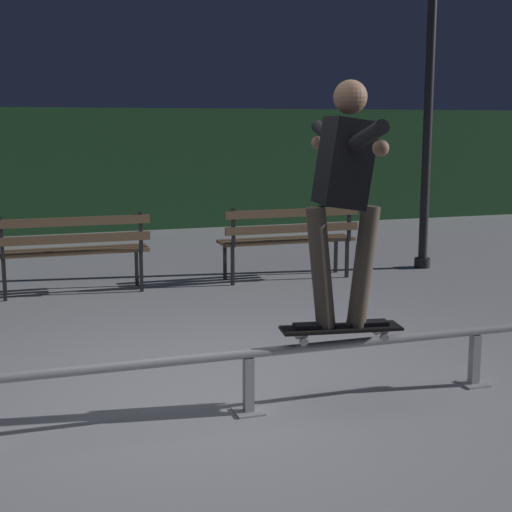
{
  "coord_description": "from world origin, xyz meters",
  "views": [
    {
      "loc": [
        -1.35,
        -4.53,
        1.79
      ],
      "look_at": [
        0.31,
        0.52,
        0.85
      ],
      "focal_mm": 52.37,
      "sensor_mm": 36.0,
      "label": 1
    }
  ],
  "objects_px": {
    "grind_rail": "(249,364)",
    "lamp_post_right": "(430,67)",
    "park_bench_left_center": "(289,234)",
    "park_bench_leftmost": "(73,245)",
    "skateboard": "(341,329)",
    "skateboarder": "(344,184)"
  },
  "relations": [
    {
      "from": "grind_rail",
      "to": "park_bench_leftmost",
      "type": "height_order",
      "value": "park_bench_leftmost"
    },
    {
      "from": "lamp_post_right",
      "to": "skateboarder",
      "type": "bearing_deg",
      "value": -126.8
    },
    {
      "from": "park_bench_leftmost",
      "to": "lamp_post_right",
      "type": "height_order",
      "value": "lamp_post_right"
    },
    {
      "from": "skateboard",
      "to": "park_bench_left_center",
      "type": "distance_m",
      "value": 3.88
    },
    {
      "from": "skateboard",
      "to": "skateboarder",
      "type": "xyz_separation_m",
      "value": [
        0.0,
        -0.0,
        0.94
      ]
    },
    {
      "from": "grind_rail",
      "to": "skateboard",
      "type": "xyz_separation_m",
      "value": [
        0.63,
        0.0,
        0.17
      ]
    },
    {
      "from": "skateboard",
      "to": "skateboarder",
      "type": "relative_size",
      "value": 0.51
    },
    {
      "from": "skateboarder",
      "to": "park_bench_leftmost",
      "type": "xyz_separation_m",
      "value": [
        -1.39,
        3.73,
        -0.89
      ]
    },
    {
      "from": "skateboard",
      "to": "grind_rail",
      "type": "bearing_deg",
      "value": 180.0
    },
    {
      "from": "skateboarder",
      "to": "lamp_post_right",
      "type": "distance_m",
      "value": 5.02
    },
    {
      "from": "skateboarder",
      "to": "park_bench_leftmost",
      "type": "relative_size",
      "value": 0.97
    },
    {
      "from": "skateboard",
      "to": "skateboarder",
      "type": "bearing_deg",
      "value": -8.16
    },
    {
      "from": "grind_rail",
      "to": "lamp_post_right",
      "type": "bearing_deg",
      "value": 47.76
    },
    {
      "from": "lamp_post_right",
      "to": "park_bench_leftmost",
      "type": "bearing_deg",
      "value": -177.44
    },
    {
      "from": "lamp_post_right",
      "to": "park_bench_left_center",
      "type": "bearing_deg",
      "value": -174.13
    },
    {
      "from": "park_bench_left_center",
      "to": "lamp_post_right",
      "type": "xyz_separation_m",
      "value": [
        1.88,
        0.19,
        1.94
      ]
    },
    {
      "from": "grind_rail",
      "to": "park_bench_left_center",
      "type": "height_order",
      "value": "park_bench_left_center"
    },
    {
      "from": "grind_rail",
      "to": "lamp_post_right",
      "type": "height_order",
      "value": "lamp_post_right"
    },
    {
      "from": "skateboard",
      "to": "park_bench_leftmost",
      "type": "relative_size",
      "value": 0.5
    },
    {
      "from": "skateboarder",
      "to": "park_bench_left_center",
      "type": "bearing_deg",
      "value": 74.24
    },
    {
      "from": "grind_rail",
      "to": "lamp_post_right",
      "type": "xyz_separation_m",
      "value": [
        3.57,
        3.93,
        2.16
      ]
    },
    {
      "from": "skateboard",
      "to": "skateboarder",
      "type": "height_order",
      "value": "skateboarder"
    }
  ]
}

